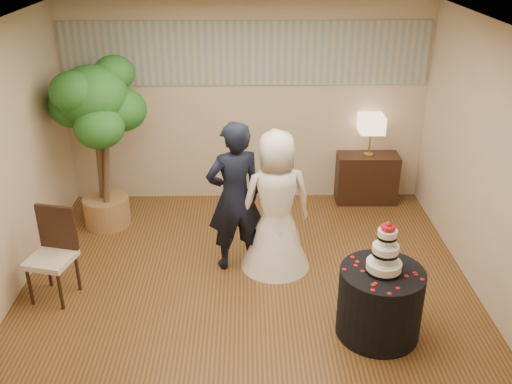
{
  "coord_description": "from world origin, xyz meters",
  "views": [
    {
      "loc": [
        0.01,
        -5.14,
        3.67
      ],
      "look_at": [
        0.1,
        0.4,
        1.05
      ],
      "focal_mm": 40.0,
      "sensor_mm": 36.0,
      "label": 1
    }
  ],
  "objects_px": {
    "cake_table": "(380,302)",
    "table_lamp": "(370,135)",
    "bride": "(276,202)",
    "wedding_cake": "(386,247)",
    "ficus_tree": "(99,145)",
    "console": "(367,178)",
    "side_chair": "(50,257)",
    "groom": "(234,197)"
  },
  "relations": [
    {
      "from": "cake_table",
      "to": "table_lamp",
      "type": "distance_m",
      "value": 3.05
    },
    {
      "from": "bride",
      "to": "wedding_cake",
      "type": "bearing_deg",
      "value": 115.57
    },
    {
      "from": "wedding_cake",
      "to": "ficus_tree",
      "type": "xyz_separation_m",
      "value": [
        -3.14,
        2.3,
        0.15
      ]
    },
    {
      "from": "ficus_tree",
      "to": "bride",
      "type": "bearing_deg",
      "value": -25.63
    },
    {
      "from": "cake_table",
      "to": "wedding_cake",
      "type": "distance_m",
      "value": 0.62
    },
    {
      "from": "console",
      "to": "ficus_tree",
      "type": "bearing_deg",
      "value": -168.93
    },
    {
      "from": "ficus_tree",
      "to": "console",
      "type": "bearing_deg",
      "value": 10.16
    },
    {
      "from": "wedding_cake",
      "to": "table_lamp",
      "type": "xyz_separation_m",
      "value": [
        0.44,
        2.94,
        0.03
      ]
    },
    {
      "from": "side_chair",
      "to": "table_lamp",
      "type": "bearing_deg",
      "value": 45.65
    },
    {
      "from": "bride",
      "to": "table_lamp",
      "type": "xyz_separation_m",
      "value": [
        1.39,
        1.7,
        0.17
      ]
    },
    {
      "from": "wedding_cake",
      "to": "ficus_tree",
      "type": "distance_m",
      "value": 3.9
    },
    {
      "from": "wedding_cake",
      "to": "console",
      "type": "relative_size",
      "value": 0.61
    },
    {
      "from": "cake_table",
      "to": "bride",
      "type": "bearing_deg",
      "value": 127.17
    },
    {
      "from": "bride",
      "to": "console",
      "type": "height_order",
      "value": "bride"
    },
    {
      "from": "groom",
      "to": "wedding_cake",
      "type": "xyz_separation_m",
      "value": [
        1.41,
        -1.26,
        0.09
      ]
    },
    {
      "from": "cake_table",
      "to": "ficus_tree",
      "type": "relative_size",
      "value": 0.36
    },
    {
      "from": "bride",
      "to": "wedding_cake",
      "type": "xyz_separation_m",
      "value": [
        0.95,
        -1.25,
        0.14
      ]
    },
    {
      "from": "cake_table",
      "to": "table_lamp",
      "type": "bearing_deg",
      "value": 81.44
    },
    {
      "from": "wedding_cake",
      "to": "table_lamp",
      "type": "height_order",
      "value": "table_lamp"
    },
    {
      "from": "table_lamp",
      "to": "side_chair",
      "type": "height_order",
      "value": "table_lamp"
    },
    {
      "from": "console",
      "to": "cake_table",
      "type": "bearing_deg",
      "value": -97.64
    },
    {
      "from": "wedding_cake",
      "to": "table_lamp",
      "type": "bearing_deg",
      "value": 81.44
    },
    {
      "from": "cake_table",
      "to": "console",
      "type": "height_order",
      "value": "console"
    },
    {
      "from": "cake_table",
      "to": "side_chair",
      "type": "distance_m",
      "value": 3.41
    },
    {
      "from": "bride",
      "to": "table_lamp",
      "type": "bearing_deg",
      "value": -140.9
    },
    {
      "from": "wedding_cake",
      "to": "table_lamp",
      "type": "relative_size",
      "value": 0.91
    },
    {
      "from": "wedding_cake",
      "to": "side_chair",
      "type": "relative_size",
      "value": 0.53
    },
    {
      "from": "console",
      "to": "side_chair",
      "type": "distance_m",
      "value": 4.43
    },
    {
      "from": "side_chair",
      "to": "bride",
      "type": "bearing_deg",
      "value": 28.44
    },
    {
      "from": "ficus_tree",
      "to": "cake_table",
      "type": "bearing_deg",
      "value": -36.21
    },
    {
      "from": "wedding_cake",
      "to": "side_chair",
      "type": "distance_m",
      "value": 3.44
    },
    {
      "from": "bride",
      "to": "side_chair",
      "type": "bearing_deg",
      "value": 2.43
    },
    {
      "from": "console",
      "to": "side_chair",
      "type": "xyz_separation_m",
      "value": [
        -3.78,
        -2.3,
        0.14
      ]
    },
    {
      "from": "cake_table",
      "to": "wedding_cake",
      "type": "relative_size",
      "value": 1.53
    },
    {
      "from": "cake_table",
      "to": "wedding_cake",
      "type": "height_order",
      "value": "wedding_cake"
    },
    {
      "from": "cake_table",
      "to": "side_chair",
      "type": "height_order",
      "value": "side_chair"
    },
    {
      "from": "groom",
      "to": "side_chair",
      "type": "relative_size",
      "value": 1.77
    },
    {
      "from": "console",
      "to": "ficus_tree",
      "type": "relative_size",
      "value": 0.38
    },
    {
      "from": "side_chair",
      "to": "groom",
      "type": "bearing_deg",
      "value": 32.15
    },
    {
      "from": "table_lamp",
      "to": "ficus_tree",
      "type": "bearing_deg",
      "value": -169.84
    },
    {
      "from": "groom",
      "to": "ficus_tree",
      "type": "height_order",
      "value": "ficus_tree"
    },
    {
      "from": "wedding_cake",
      "to": "side_chair",
      "type": "height_order",
      "value": "wedding_cake"
    }
  ]
}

